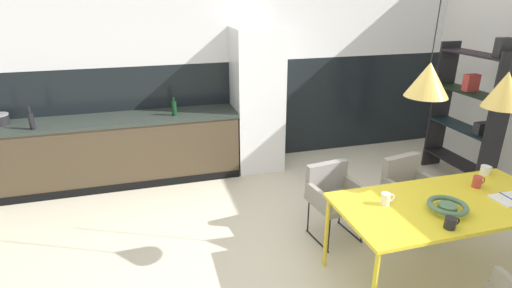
# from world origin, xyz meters

# --- Properties ---
(ground_plane) EXTENTS (9.05, 9.05, 0.00)m
(ground_plane) POSITION_xyz_m (0.00, 0.00, 0.00)
(ground_plane) COLOR beige
(back_wall_splashback_dark) EXTENTS (6.96, 0.12, 1.46)m
(back_wall_splashback_dark) POSITION_xyz_m (0.00, 2.76, 0.73)
(back_wall_splashback_dark) COLOR black
(back_wall_splashback_dark) RESTS_ON ground
(back_wall_panel_upper) EXTENTS (6.96, 0.12, 1.46)m
(back_wall_panel_upper) POSITION_xyz_m (0.00, 2.76, 2.19)
(back_wall_panel_upper) COLOR silver
(back_wall_panel_upper) RESTS_ON back_wall_splashback_dark
(kitchen_counter) EXTENTS (3.27, 0.63, 0.88)m
(kitchen_counter) POSITION_xyz_m (-1.71, 2.39, 0.44)
(kitchen_counter) COLOR #443726
(kitchen_counter) RESTS_ON ground
(refrigerator_column) EXTENTS (0.64, 0.60, 1.94)m
(refrigerator_column) POSITION_xyz_m (0.24, 2.40, 0.97)
(refrigerator_column) COLOR silver
(refrigerator_column) RESTS_ON ground
(dining_table) EXTENTS (1.86, 0.86, 0.75)m
(dining_table) POSITION_xyz_m (1.12, -0.34, 0.70)
(dining_table) COLOR yellow
(dining_table) RESTS_ON ground
(armchair_facing_counter) EXTENTS (0.54, 0.53, 0.76)m
(armchair_facing_counter) POSITION_xyz_m (0.50, 0.52, 0.50)
(armchair_facing_counter) COLOR gray
(armchair_facing_counter) RESTS_ON ground
(armchair_far_side) EXTENTS (0.56, 0.55, 0.77)m
(armchair_far_side) POSITION_xyz_m (1.34, 0.46, 0.48)
(armchair_far_side) COLOR gray
(armchair_far_side) RESTS_ON ground
(fruit_bowl) EXTENTS (0.31, 0.31, 0.07)m
(fruit_bowl) POSITION_xyz_m (1.00, -0.46, 0.79)
(fruit_bowl) COLOR #4C704C
(fruit_bowl) RESTS_ON dining_table
(open_book) EXTENTS (0.27, 0.22, 0.02)m
(open_book) POSITION_xyz_m (1.64, -0.44, 0.75)
(open_book) COLOR white
(open_book) RESTS_ON dining_table
(mug_wide_latte) EXTENTS (0.12, 0.08, 0.10)m
(mug_wide_latte) POSITION_xyz_m (1.55, -0.18, 0.80)
(mug_wide_latte) COLOR #B23D33
(mug_wide_latte) RESTS_ON dining_table
(mug_dark_espresso) EXTENTS (0.13, 0.09, 0.08)m
(mug_dark_espresso) POSITION_xyz_m (1.83, 0.02, 0.79)
(mug_dark_espresso) COLOR white
(mug_dark_espresso) RESTS_ON dining_table
(mug_white_ceramic) EXTENTS (0.12, 0.08, 0.09)m
(mug_white_ceramic) POSITION_xyz_m (0.85, -0.66, 0.79)
(mug_white_ceramic) COLOR black
(mug_white_ceramic) RESTS_ON dining_table
(mug_glass_clear) EXTENTS (0.12, 0.07, 0.10)m
(mug_glass_clear) POSITION_xyz_m (0.59, -0.23, 0.80)
(mug_glass_clear) COLOR white
(mug_glass_clear) RESTS_ON dining_table
(bottle_oil_tall) EXTENTS (0.06, 0.06, 0.24)m
(bottle_oil_tall) POSITION_xyz_m (-0.89, 2.31, 0.98)
(bottle_oil_tall) COLOR #0F3319
(bottle_oil_tall) RESTS_ON kitchen_counter
(bottle_spice_small) EXTENTS (0.06, 0.06, 0.28)m
(bottle_spice_small) POSITION_xyz_m (-2.51, 2.20, 0.99)
(bottle_spice_small) COLOR black
(bottle_spice_small) RESTS_ON kitchen_counter
(open_shelf_unit) EXTENTS (0.30, 0.98, 1.89)m
(open_shelf_unit) POSITION_xyz_m (2.71, 1.24, 0.98)
(open_shelf_unit) COLOR black
(open_shelf_unit) RESTS_ON ground
(pendant_lamp_over_table_near) EXTENTS (0.31, 0.31, 1.21)m
(pendant_lamp_over_table_near) POSITION_xyz_m (0.74, -0.31, 1.79)
(pendant_lamp_over_table_near) COLOR black
(pendant_lamp_over_table_far) EXTENTS (0.30, 0.30, 1.36)m
(pendant_lamp_over_table_far) POSITION_xyz_m (1.49, -0.29, 1.66)
(pendant_lamp_over_table_far) COLOR black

